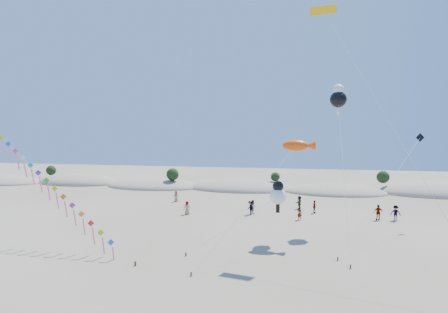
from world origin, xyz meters
TOP-DOWN VIEW (x-y plane):
  - ground at (0.00, 0.00)m, footprint 160.00×160.00m
  - dune_ridge at (1.06, 45.14)m, footprint 145.30×11.49m
  - kite_train at (-16.65, 11.74)m, footprint 25.84×9.22m
  - fish_kite at (9.52, 16.19)m, footprint 9.25×11.06m
  - cartoon_kite_low at (7.66, 15.09)m, footprint 8.20×6.15m
  - cartoon_kite_high at (13.68, 22.20)m, footprint 2.00×13.78m
  - parafoil_kite at (11.74, 16.59)m, footprint 10.31×15.48m
  - dark_kite at (19.69, 20.46)m, footprint 10.53×13.71m
  - beachgoers at (8.74, 26.98)m, footprint 29.50×8.45m

SIDE VIEW (x-z plane):
  - ground at x=0.00m, z-range 0.00..0.00m
  - dune_ridge at x=1.06m, z-range -2.67..2.90m
  - beachgoers at x=8.74m, z-range -0.05..1.77m
  - cartoon_kite_low at x=7.66m, z-range 1.65..7.45m
  - dark_kite at x=19.69m, z-range 1.71..11.88m
  - kite_train at x=-16.65m, z-range 0.02..15.91m
  - fish_kite at x=9.52m, z-range 4.23..13.83m
  - cartoon_kite_high at x=13.68m, z-range 6.27..21.66m
  - parafoil_kite at x=11.74m, z-range 10.16..32.19m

